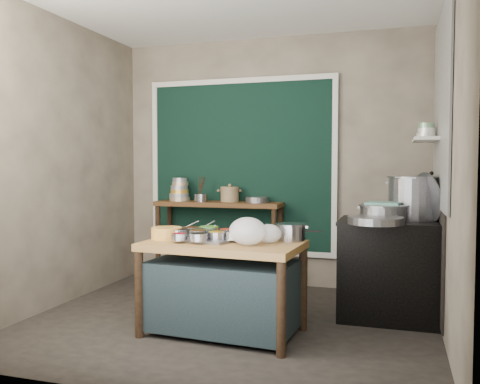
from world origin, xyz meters
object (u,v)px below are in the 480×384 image
(back_counter, at_px, (219,243))
(steamer, at_px, (383,213))
(stove_block, at_px, (392,271))
(saucepan, at_px, (290,232))
(yellow_basin, at_px, (167,233))
(ceramic_crock, at_px, (230,195))
(utensil_cup, at_px, (201,198))
(condiment_tray, at_px, (207,239))
(prep_table, at_px, (223,288))
(stock_pot, at_px, (415,198))

(back_counter, bearing_deg, steamer, -23.29)
(stove_block, distance_m, saucepan, 1.08)
(back_counter, xyz_separation_m, yellow_basin, (0.10, -1.57, 0.32))
(stove_block, bearing_deg, ceramic_crock, 156.71)
(yellow_basin, bearing_deg, utensil_cup, 100.91)
(stove_block, bearing_deg, saucepan, -142.09)
(stove_block, bearing_deg, steamer, -144.59)
(condiment_tray, distance_m, steamer, 1.58)
(back_counter, bearing_deg, ceramic_crock, 16.73)
(saucepan, xyz_separation_m, ceramic_crock, (-0.99, 1.38, 0.21))
(condiment_tray, xyz_separation_m, saucepan, (0.66, 0.19, 0.06))
(stove_block, bearing_deg, prep_table, -146.82)
(condiment_tray, relative_size, steamer, 1.16)
(prep_table, relative_size, condiment_tray, 2.52)
(utensil_cup, bearing_deg, steamer, -19.81)
(stove_block, distance_m, condiment_tray, 1.69)
(saucepan, bearing_deg, condiment_tray, -166.77)
(saucepan, distance_m, stock_pot, 1.27)
(steamer, bearing_deg, utensil_cup, 160.19)
(yellow_basin, xyz_separation_m, stock_pot, (1.99, 0.99, 0.27))
(back_counter, bearing_deg, condiment_tray, -73.65)
(condiment_tray, bearing_deg, prep_table, -17.37)
(saucepan, height_order, utensil_cup, utensil_cup)
(stove_block, relative_size, condiment_tray, 1.81)
(condiment_tray, distance_m, saucepan, 0.68)
(prep_table, bearing_deg, steamer, 36.76)
(stove_block, height_order, condiment_tray, stove_block)
(prep_table, distance_m, yellow_basin, 0.66)
(back_counter, distance_m, condiment_tray, 1.62)
(saucepan, distance_m, utensil_cup, 1.84)
(yellow_basin, distance_m, ceramic_crock, 1.63)
(condiment_tray, relative_size, stock_pot, 1.00)
(yellow_basin, distance_m, utensil_cup, 1.55)
(prep_table, distance_m, saucepan, 0.71)
(utensil_cup, xyz_separation_m, steamer, (2.01, -0.73, -0.04))
(yellow_basin, bearing_deg, stock_pot, 26.52)
(stove_block, xyz_separation_m, ceramic_crock, (-1.78, 0.77, 0.60))
(condiment_tray, xyz_separation_m, steamer, (1.37, 0.75, 0.19))
(prep_table, distance_m, steamer, 1.57)
(stock_pot, bearing_deg, prep_table, -146.13)
(stove_block, distance_m, steamer, 0.53)
(steamer, bearing_deg, yellow_basin, -155.41)
(prep_table, relative_size, back_counter, 0.86)
(stock_pot, relative_size, steamer, 1.16)
(utensil_cup, distance_m, ceramic_crock, 0.33)
(utensil_cup, bearing_deg, back_counter, 17.12)
(stock_pot, bearing_deg, back_counter, 164.44)
(stove_block, relative_size, steamer, 2.10)
(condiment_tray, bearing_deg, stove_block, 28.97)
(condiment_tray, xyz_separation_m, utensil_cup, (-0.64, 1.47, 0.23))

